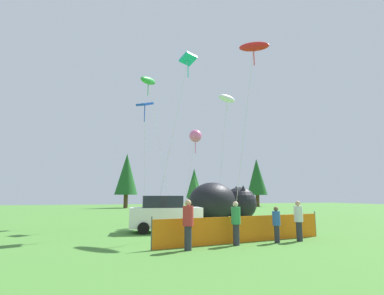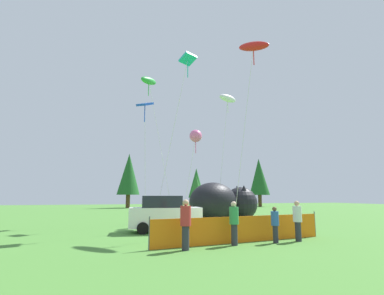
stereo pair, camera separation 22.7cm
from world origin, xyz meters
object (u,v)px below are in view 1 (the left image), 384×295
(kite_red_lizard, at_px, (254,47))
(kite_pink_octopus, at_px, (195,136))
(spectator_in_yellow_shirt, at_px, (276,223))
(kite_teal_diamond, at_px, (187,63))
(inflatable_cat, at_px, (222,203))
(kite_white_ghost, at_px, (227,99))
(spectator_in_green_shirt, at_px, (236,221))
(spectator_in_white_shirt, at_px, (299,219))
(parked_car, at_px, (165,214))
(spectator_in_red_shirt, at_px, (188,222))
(kite_blue_box, at_px, (145,107))
(kite_green_fish, at_px, (148,81))
(folding_chair, at_px, (290,225))

(kite_red_lizard, height_order, kite_pink_octopus, kite_red_lizard)
(spectator_in_yellow_shirt, bearing_deg, kite_teal_diamond, 112.75)
(kite_teal_diamond, bearing_deg, kite_pink_octopus, 62.94)
(inflatable_cat, distance_m, spectator_in_yellow_shirt, 11.13)
(kite_red_lizard, bearing_deg, kite_white_ghost, 82.05)
(spectator_in_green_shirt, distance_m, spectator_in_white_shirt, 3.28)
(spectator_in_white_shirt, bearing_deg, inflatable_cat, 86.87)
(spectator_in_yellow_shirt, distance_m, kite_red_lizard, 11.84)
(kite_red_lizard, xyz_separation_m, kite_teal_diamond, (-4.10, 1.52, -0.94))
(spectator_in_white_shirt, bearing_deg, parked_car, 135.53)
(spectator_in_red_shirt, xyz_separation_m, kite_blue_box, (-0.59, 9.35, 7.32))
(kite_green_fish, bearing_deg, kite_blue_box, -101.50)
(spectator_in_yellow_shirt, relative_size, kite_white_ghost, 0.15)
(kite_white_ghost, bearing_deg, spectator_in_red_shirt, -120.23)
(kite_red_lizard, bearing_deg, spectator_in_green_shirt, -128.83)
(parked_car, bearing_deg, kite_green_fish, 97.85)
(folding_chair, relative_size, kite_green_fish, 0.07)
(folding_chair, bearing_deg, kite_blue_box, 113.68)
(spectator_in_white_shirt, distance_m, kite_teal_diamond, 11.98)
(kite_red_lizard, xyz_separation_m, kite_blue_box, (-6.49, 4.29, -3.36))
(inflatable_cat, relative_size, spectator_in_yellow_shirt, 4.23)
(inflatable_cat, height_order, spectator_in_red_shirt, inflatable_cat)
(folding_chair, xyz_separation_m, spectator_in_white_shirt, (-0.80, -1.92, 0.49))
(folding_chair, distance_m, kite_green_fish, 16.04)
(folding_chair, height_order, spectator_in_white_shirt, spectator_in_white_shirt)
(folding_chair, xyz_separation_m, kite_green_fish, (-6.31, 9.78, 11.04))
(inflatable_cat, relative_size, kite_green_fish, 0.55)
(spectator_in_red_shirt, bearing_deg, folding_chair, 23.01)
(inflatable_cat, height_order, spectator_in_green_shirt, inflatable_cat)
(parked_car, distance_m, kite_pink_octopus, 7.02)
(kite_green_fish, bearing_deg, spectator_in_white_shirt, -64.78)
(kite_blue_box, relative_size, kite_pink_octopus, 1.28)
(folding_chair, bearing_deg, kite_pink_octopus, 92.83)
(inflatable_cat, relative_size, spectator_in_red_shirt, 3.48)
(inflatable_cat, bearing_deg, folding_chair, -106.84)
(kite_red_lizard, bearing_deg, folding_chair, -79.07)
(spectator_in_yellow_shirt, bearing_deg, kite_green_fish, 109.72)
(folding_chair, bearing_deg, inflatable_cat, 68.81)
(inflatable_cat, distance_m, kite_green_fish, 11.83)
(kite_red_lizard, bearing_deg, parked_car, 170.93)
(spectator_in_white_shirt, distance_m, kite_pink_octopus, 10.40)
(kite_blue_box, bearing_deg, kite_red_lizard, -33.49)
(parked_car, bearing_deg, kite_pink_octopus, 54.97)
(spectator_in_red_shirt, height_order, spectator_in_yellow_shirt, spectator_in_red_shirt)
(spectator_in_white_shirt, relative_size, kite_blue_box, 0.21)
(kite_red_lizard, height_order, kite_teal_diamond, kite_red_lizard)
(kite_red_lizard, relative_size, kite_green_fish, 1.02)
(inflatable_cat, xyz_separation_m, spectator_in_green_shirt, (-3.87, -11.04, -0.44))
(kite_teal_diamond, bearing_deg, spectator_in_yellow_shirt, -67.25)
(parked_car, relative_size, folding_chair, 4.99)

